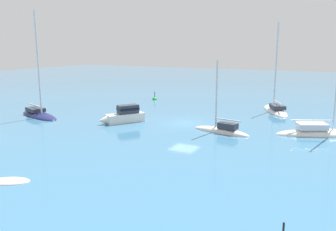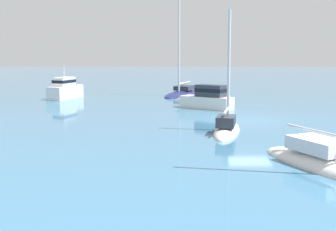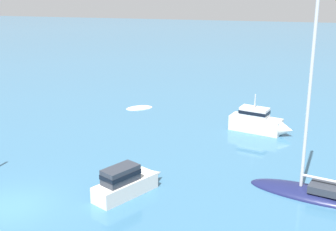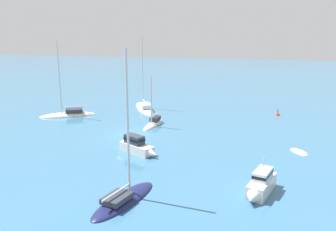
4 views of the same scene
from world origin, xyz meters
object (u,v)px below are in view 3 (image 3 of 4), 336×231
object	(u,v)px
rib	(139,108)
ketch	(315,192)
motor_cruiser_1	(127,182)
motor_cruiser	(259,122)

from	to	relation	value
rib	ketch	size ratio (longest dim) A/B	0.23
rib	motor_cruiser_1	distance (m)	15.74
rib	ketch	world-z (taller)	ketch
rib	ketch	distance (m)	18.91
motor_cruiser	motor_cruiser_1	distance (m)	13.18
motor_cruiser	rib	world-z (taller)	motor_cruiser
motor_cruiser	motor_cruiser_1	world-z (taller)	motor_cruiser
motor_cruiser_1	motor_cruiser	bearing A→B (deg)	1.18
motor_cruiser	motor_cruiser_1	bearing A→B (deg)	-101.85
motor_cruiser_1	rib	bearing A→B (deg)	43.71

